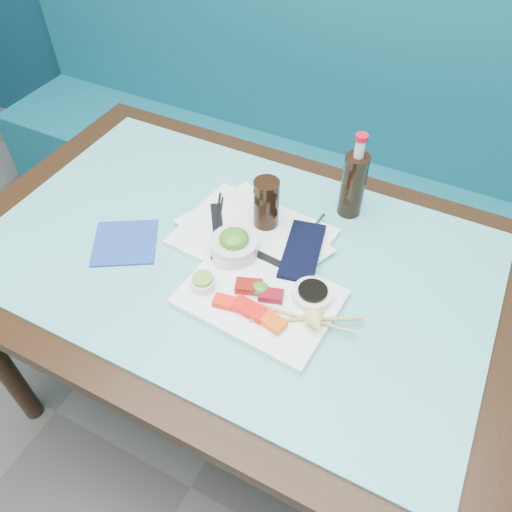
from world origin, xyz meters
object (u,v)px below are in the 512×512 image
at_px(cola_bottle_body, 353,185).
at_px(blue_napkin, 125,243).
at_px(serving_tray, 253,237).
at_px(booth_bench, 337,183).
at_px(sashimi_plate, 260,298).
at_px(cola_glass, 266,203).
at_px(dining_table, 235,277).
at_px(seaweed_bowl, 234,247).

bearing_deg(cola_bottle_body, blue_napkin, -141.26).
bearing_deg(serving_tray, booth_bench, 95.79).
height_order(sashimi_plate, blue_napkin, sashimi_plate).
distance_m(booth_bench, cola_bottle_body, 0.76).
height_order(booth_bench, cola_glass, booth_bench).
height_order(booth_bench, dining_table, booth_bench).
bearing_deg(sashimi_plate, serving_tray, 126.64).
distance_m(serving_tray, cola_glass, 0.09).
distance_m(seaweed_bowl, cola_bottle_body, 0.34).
bearing_deg(serving_tray, sashimi_plate, -53.44).
height_order(cola_glass, cola_bottle_body, cola_bottle_body).
bearing_deg(cola_bottle_body, cola_glass, -137.91).
height_order(booth_bench, serving_tray, booth_bench).
height_order(dining_table, seaweed_bowl, seaweed_bowl).
relative_size(dining_table, cola_bottle_body, 7.92).
relative_size(serving_tray, blue_napkin, 2.33).
height_order(dining_table, sashimi_plate, sashimi_plate).
relative_size(seaweed_bowl, cola_glass, 0.86).
relative_size(cola_glass, blue_napkin, 0.87).
relative_size(serving_tray, seaweed_bowl, 3.14).
bearing_deg(sashimi_plate, dining_table, 144.61).
xyz_separation_m(sashimi_plate, cola_bottle_body, (0.08, 0.37, 0.08)).
height_order(dining_table, blue_napkin, blue_napkin).
relative_size(dining_table, sashimi_plate, 4.17).
height_order(dining_table, serving_tray, serving_tray).
distance_m(dining_table, seaweed_bowl, 0.13).
bearing_deg(cola_bottle_body, serving_tray, -130.78).
height_order(serving_tray, seaweed_bowl, seaweed_bowl).
xyz_separation_m(sashimi_plate, serving_tray, (-0.10, 0.17, -0.00)).
bearing_deg(booth_bench, dining_table, -90.00).
bearing_deg(sashimi_plate, booth_bench, 101.91).
height_order(seaweed_bowl, cola_bottle_body, cola_bottle_body).
xyz_separation_m(dining_table, cola_glass, (0.03, 0.12, 0.17)).
bearing_deg(dining_table, booth_bench, 90.00).
xyz_separation_m(dining_table, sashimi_plate, (0.12, -0.10, 0.10)).
distance_m(dining_table, cola_bottle_body, 0.38).
xyz_separation_m(sashimi_plate, cola_glass, (-0.09, 0.22, 0.07)).
bearing_deg(serving_tray, seaweed_bowl, -93.10).
xyz_separation_m(seaweed_bowl, cola_bottle_body, (0.19, 0.28, 0.05)).
bearing_deg(cola_glass, serving_tray, -100.30).
bearing_deg(cola_glass, cola_bottle_body, 42.09).
distance_m(sashimi_plate, seaweed_bowl, 0.15).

